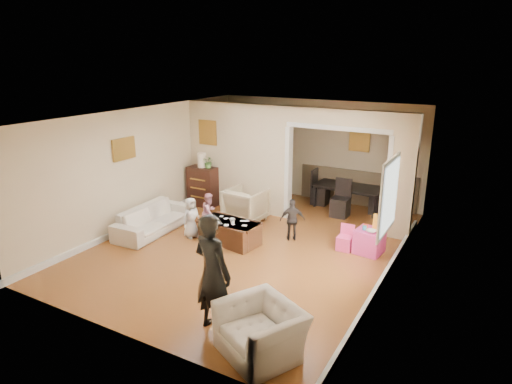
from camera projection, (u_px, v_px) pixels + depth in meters
The scene contains 27 objects.
floor at pixel (251, 244), 8.96m from camera, with size 7.00×7.00×0.00m, color #9B5428.
partition_left at pixel (239, 157), 10.72m from camera, with size 2.75×0.18×2.60m, color beige.
partition_right at pixel (401, 177), 8.92m from camera, with size 0.55×0.18×2.60m, color beige.
partition_header at pixel (339, 117), 9.23m from camera, with size 2.22×0.18×0.35m, color beige.
window_pane at pixel (390, 196), 6.90m from camera, with size 0.03×0.95×1.10m, color white.
framed_art_partition at pixel (208, 132), 10.86m from camera, with size 0.45×0.03×0.55m, color brown.
framed_art_sofa_wall at pixel (124, 149), 9.19m from camera, with size 0.03×0.55×0.40m, color brown.
framed_art_alcove at pixel (360, 139), 10.81m from camera, with size 0.45×0.03×0.55m, color brown.
sofa at pixel (154, 219), 9.53m from camera, with size 1.92×0.75×0.56m, color beige.
armchair_back at pixel (246, 205), 10.10m from camera, with size 0.83×0.85×0.77m, color tan.
armchair_front at pixel (261, 331), 5.58m from camera, with size 1.01×0.88×0.66m, color beige.
dresser at pixel (203, 186), 11.15m from camera, with size 0.73×0.41×1.00m, color black.
table_lamp at pixel (202, 160), 10.95m from camera, with size 0.22×0.22×0.36m, color beige.
potted_plant at pixel (209, 162), 10.86m from camera, with size 0.28×0.24×0.31m, color #487333.
coffee_table at pixel (230, 232), 8.97m from camera, with size 1.22×0.61×0.46m, color #3D2113.
coffee_cup at pixel (232, 221), 8.80m from camera, with size 0.11×0.11×0.10m, color silver.
play_table at pixel (369, 241), 8.50m from camera, with size 0.49×0.49×0.47m, color #EA3D9E.
cereal_box at pixel (379, 222), 8.41m from camera, with size 0.20×0.07×0.30m, color yellow.
cyan_cup at pixel (365, 228), 8.42m from camera, with size 0.08×0.08×0.08m, color teal.
toy_block at pixel (366, 226), 8.58m from camera, with size 0.08×0.06×0.05m, color red.
play_bowl at pixel (371, 231), 8.30m from camera, with size 0.20×0.20×0.05m, color white.
dining_table at pixel (349, 197), 10.95m from camera, with size 1.69×0.94×0.59m, color black.
adult_person at pixel (212, 273), 5.94m from camera, with size 0.62×0.41×1.71m, color black.
child_kneel_a at pixel (191, 218), 9.18m from camera, with size 0.42×0.27×0.86m, color silver.
child_kneel_b at pixel (210, 212), 9.49m from camera, with size 0.42×0.33×0.86m, color #D08292.
child_toddler at pixel (292, 220), 9.04m from camera, with size 0.52×0.21×0.88m, color black.
craft_papers at pixel (230, 221), 8.90m from camera, with size 0.92×0.53×0.00m.
Camera 1 is at (4.11, -7.15, 3.65)m, focal length 30.98 mm.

